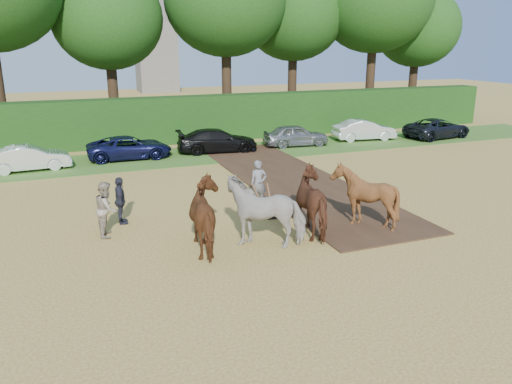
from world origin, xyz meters
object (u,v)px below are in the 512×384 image
(spectator_near, at_px, (107,209))
(parked_cars, at_px, (243,140))
(plough_team, at_px, (291,205))
(spectator_far, at_px, (120,201))

(spectator_near, distance_m, parked_cars, 14.55)
(spectator_near, relative_size, parked_cars, 0.05)
(plough_team, relative_size, parked_cars, 0.21)
(spectator_far, height_order, plough_team, plough_team)
(plough_team, xyz_separation_m, parked_cars, (3.21, 13.74, -0.43))
(plough_team, height_order, parked_cars, plough_team)
(spectator_near, relative_size, spectator_far, 1.09)
(spectator_near, bearing_deg, parked_cars, -27.06)
(spectator_far, distance_m, plough_team, 6.24)
(parked_cars, bearing_deg, spectator_near, -128.37)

